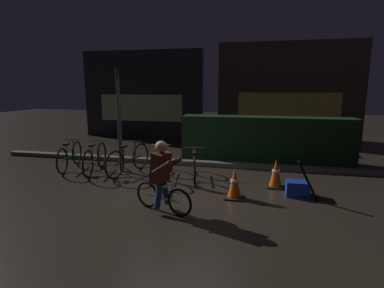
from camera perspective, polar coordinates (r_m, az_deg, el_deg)
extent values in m
plane|color=#2D261E|center=(6.31, -3.01, -8.99)|extent=(40.00, 40.00, 0.00)
cube|color=#56544F|center=(8.34, 1.07, -3.63)|extent=(12.00, 0.24, 0.12)
cube|color=black|center=(8.94, 13.65, 0.90)|extent=(4.80, 0.70, 1.30)
cube|color=#262328|center=(13.16, -9.26, 9.21)|extent=(5.13, 0.50, 3.62)
cube|color=#BFCC8C|center=(12.93, -9.64, 6.77)|extent=(3.59, 0.04, 1.10)
cube|color=#42382D|center=(12.96, 17.76, 9.43)|extent=(5.64, 0.50, 3.90)
cube|color=#E5B751|center=(12.71, 17.71, 6.78)|extent=(3.95, 0.04, 1.10)
cylinder|color=#2D2D33|center=(7.75, -13.58, 4.30)|extent=(0.10, 0.10, 2.60)
torus|color=black|center=(8.99, -20.92, -1.54)|extent=(0.19, 0.65, 0.65)
torus|color=black|center=(8.11, -23.34, -2.98)|extent=(0.19, 0.65, 0.65)
cylinder|color=#236B38|center=(8.55, -22.07, -2.22)|extent=(0.25, 0.96, 0.04)
cylinder|color=#236B38|center=(8.36, -22.59, -1.26)|extent=(0.03, 0.03, 0.37)
cube|color=black|center=(8.32, -22.68, -0.03)|extent=(0.14, 0.22, 0.05)
cylinder|color=#236B38|center=(8.75, -21.52, -0.52)|extent=(0.03, 0.03, 0.41)
cylinder|color=#236B38|center=(8.72, -21.61, 0.80)|extent=(0.45, 0.12, 0.02)
torus|color=black|center=(8.46, -16.71, -1.92)|extent=(0.18, 0.68, 0.68)
torus|color=black|center=(7.52, -19.07, -3.60)|extent=(0.18, 0.68, 0.68)
cylinder|color=#236B38|center=(7.99, -17.82, -2.71)|extent=(0.24, 1.01, 0.04)
cylinder|color=#236B38|center=(7.78, -18.32, -1.64)|extent=(0.03, 0.03, 0.38)
cube|color=black|center=(7.75, -18.41, -0.26)|extent=(0.14, 0.22, 0.05)
cylinder|color=#236B38|center=(8.20, -17.27, -0.80)|extent=(0.03, 0.03, 0.43)
cylinder|color=#236B38|center=(8.16, -17.36, 0.68)|extent=(0.46, 0.11, 0.02)
torus|color=black|center=(8.04, -9.69, -2.26)|extent=(0.20, 0.67, 0.68)
torus|color=black|center=(7.27, -14.39, -3.84)|extent=(0.20, 0.67, 0.68)
cylinder|color=black|center=(7.65, -11.92, -3.01)|extent=(0.27, 1.00, 0.04)
cylinder|color=black|center=(7.47, -12.81, -1.87)|extent=(0.03, 0.03, 0.38)
cube|color=black|center=(7.43, -12.87, -0.43)|extent=(0.14, 0.22, 0.05)
cylinder|color=black|center=(7.82, -10.72, -1.05)|extent=(0.03, 0.03, 0.43)
cylinder|color=black|center=(7.78, -10.77, 0.50)|extent=(0.45, 0.13, 0.02)
torus|color=black|center=(7.72, -5.65, -2.82)|extent=(0.15, 0.65, 0.65)
torus|color=black|center=(6.80, -6.88, -4.72)|extent=(0.15, 0.65, 0.65)
cylinder|color=gold|center=(7.26, -6.23, -3.71)|extent=(0.20, 0.96, 0.04)
cylinder|color=gold|center=(7.05, -6.47, -2.62)|extent=(0.03, 0.03, 0.36)
cube|color=black|center=(7.01, -6.51, -1.18)|extent=(0.13, 0.21, 0.05)
cylinder|color=gold|center=(7.46, -5.93, -1.69)|extent=(0.03, 0.03, 0.41)
cylinder|color=gold|center=(7.42, -5.96, -0.15)|extent=(0.46, 0.10, 0.02)
torus|color=black|center=(7.54, 0.40, -3.24)|extent=(0.18, 0.61, 0.61)
torus|color=black|center=(6.66, 0.48, -5.13)|extent=(0.18, 0.61, 0.61)
cylinder|color=#B21919|center=(7.10, 0.43, -4.13)|extent=(0.24, 0.89, 0.04)
cylinder|color=#B21919|center=(6.90, 0.45, -3.10)|extent=(0.03, 0.03, 0.34)
cube|color=black|center=(6.87, 0.45, -1.72)|extent=(0.14, 0.22, 0.05)
cylinder|color=#B21919|center=(7.30, 0.41, -2.17)|extent=(0.03, 0.03, 0.38)
cylinder|color=#B21919|center=(7.26, 0.42, -0.70)|extent=(0.45, 0.13, 0.02)
cube|color=black|center=(6.01, 7.97, -9.94)|extent=(0.36, 0.36, 0.03)
cone|color=#EA560F|center=(5.91, 8.05, -7.17)|extent=(0.26, 0.26, 0.58)
cylinder|color=white|center=(5.90, 8.06, -6.91)|extent=(0.16, 0.16, 0.05)
cube|color=black|center=(6.81, 15.42, -7.73)|extent=(0.36, 0.36, 0.03)
cone|color=#EA560F|center=(6.72, 15.56, -5.18)|extent=(0.26, 0.26, 0.60)
cylinder|color=white|center=(6.71, 15.57, -4.94)|extent=(0.16, 0.16, 0.05)
cube|color=#193DB7|center=(6.38, 19.32, -7.94)|extent=(0.44, 0.32, 0.30)
torus|color=black|center=(5.09, -2.35, -11.00)|extent=(0.47, 0.21, 0.48)
torus|color=black|center=(5.50, -8.42, -9.42)|extent=(0.47, 0.21, 0.48)
cylinder|color=silver|center=(5.29, -5.51, -10.19)|extent=(0.67, 0.28, 0.04)
cylinder|color=silver|center=(5.31, -6.59, -8.59)|extent=(0.03, 0.03, 0.26)
cube|color=black|center=(5.27, -6.62, -7.23)|extent=(0.22, 0.16, 0.05)
cylinder|color=silver|center=(5.12, -3.82, -9.09)|extent=(0.03, 0.03, 0.30)
cylinder|color=silver|center=(5.07, -3.84, -7.51)|extent=(0.18, 0.44, 0.02)
cylinder|color=navy|center=(5.35, -5.02, -9.24)|extent=(0.18, 0.23, 0.42)
cylinder|color=navy|center=(5.20, -6.39, -9.85)|extent=(0.18, 0.23, 0.42)
cube|color=#512319|center=(5.14, -5.97, -4.43)|extent=(0.36, 0.39, 0.54)
sphere|color=tan|center=(5.05, -5.87, -0.51)|extent=(0.20, 0.20, 0.20)
cylinder|color=#512319|center=(5.15, -3.79, -3.79)|extent=(0.40, 0.21, 0.29)
cylinder|color=#512319|center=(4.94, -5.74, -4.46)|extent=(0.40, 0.21, 0.29)
ellipsoid|color=maroon|center=(5.34, -5.11, -4.39)|extent=(0.36, 0.26, 0.24)
cylinder|color=black|center=(6.09, 21.04, -6.58)|extent=(0.44, 0.11, 0.78)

